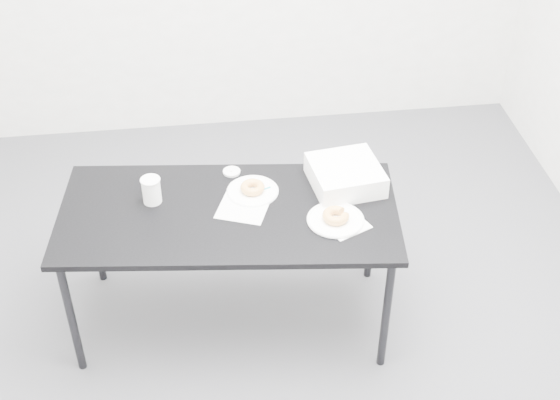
{
  "coord_description": "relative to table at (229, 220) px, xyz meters",
  "views": [
    {
      "loc": [
        -0.19,
        -2.61,
        2.93
      ],
      "look_at": [
        0.15,
        0.02,
        0.84
      ],
      "focal_mm": 50.0,
      "sensor_mm": 36.0,
      "label": 1
    }
  ],
  "objects": [
    {
      "name": "logo_patch",
      "position": [
        0.17,
        0.13,
        0.06
      ],
      "size": [
        0.06,
        0.06,
        0.0
      ],
      "primitive_type": "cube",
      "rotation": [
        0.0,
        0.0,
        -0.37
      ],
      "color": "green",
      "rests_on": "scorecard"
    },
    {
      "name": "bakery_box",
      "position": [
        0.56,
        0.13,
        0.11
      ],
      "size": [
        0.36,
        0.36,
        0.11
      ],
      "primitive_type": "cube",
      "rotation": [
        0.0,
        0.0,
        0.13
      ],
      "color": "white",
      "rests_on": "table"
    },
    {
      "name": "napkin",
      "position": [
        0.51,
        -0.16,
        0.06
      ],
      "size": [
        0.24,
        0.24,
        0.0
      ],
      "primitive_type": "cube",
      "rotation": [
        0.0,
        0.0,
        0.44
      ],
      "color": "white",
      "rests_on": "table"
    },
    {
      "name": "plate_far",
      "position": [
        0.12,
        0.13,
        0.06
      ],
      "size": [
        0.24,
        0.24,
        0.01
      ],
      "primitive_type": "cylinder",
      "color": "white",
      "rests_on": "table"
    },
    {
      "name": "donut_near",
      "position": [
        0.47,
        -0.13,
        0.08
      ],
      "size": [
        0.15,
        0.15,
        0.04
      ],
      "primitive_type": "torus",
      "rotation": [
        0.0,
        0.0,
        0.3
      ],
      "color": "#E59F48",
      "rests_on": "plate_near"
    },
    {
      "name": "donut_far",
      "position": [
        0.12,
        0.13,
        0.08
      ],
      "size": [
        0.13,
        0.13,
        0.04
      ],
      "primitive_type": "torus",
      "rotation": [
        0.0,
        0.0,
        -0.11
      ],
      "color": "#E59F48",
      "rests_on": "plate_far"
    },
    {
      "name": "table",
      "position": [
        0.0,
        0.0,
        0.0
      ],
      "size": [
        1.61,
        0.89,
        0.7
      ],
      "rotation": [
        0.0,
        0.0,
        -0.11
      ],
      "color": "black",
      "rests_on": "floor"
    },
    {
      "name": "pen",
      "position": [
        0.15,
        0.12,
        0.06
      ],
      "size": [
        0.12,
        0.06,
        0.01
      ],
      "primitive_type": "cylinder",
      "rotation": [
        0.0,
        1.57,
        0.38
      ],
      "color": "#0C898E",
      "rests_on": "scorecard"
    },
    {
      "name": "floor",
      "position": [
        0.08,
        -0.15,
        -0.65
      ],
      "size": [
        4.0,
        4.0,
        0.0
      ],
      "primitive_type": "plane",
      "color": "#49494E",
      "rests_on": "ground"
    },
    {
      "name": "cup_lid",
      "position": [
        0.04,
        0.29,
        0.06
      ],
      "size": [
        0.08,
        0.08,
        0.01
      ],
      "primitive_type": "cylinder",
      "color": "white",
      "rests_on": "table"
    },
    {
      "name": "coffee_cup",
      "position": [
        -0.34,
        0.11,
        0.12
      ],
      "size": [
        0.08,
        0.08,
        0.13
      ],
      "primitive_type": "cylinder",
      "color": "white",
      "rests_on": "table"
    },
    {
      "name": "plate_near",
      "position": [
        0.47,
        -0.13,
        0.06
      ],
      "size": [
        0.26,
        0.26,
        0.01
      ],
      "primitive_type": "cylinder",
      "color": "white",
      "rests_on": "napkin"
    },
    {
      "name": "scorecard",
      "position": [
        0.08,
        0.05,
        0.05
      ],
      "size": [
        0.3,
        0.34,
        0.0
      ],
      "primitive_type": "cube",
      "rotation": [
        0.0,
        0.0,
        -0.37
      ],
      "color": "white",
      "rests_on": "table"
    }
  ]
}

